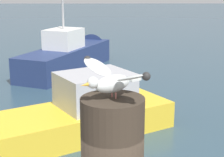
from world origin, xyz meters
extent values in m
cylinder|color=#C66B60|center=(0.79, -0.56, 2.74)|extent=(0.01, 0.01, 0.04)
cylinder|color=#C66B60|center=(0.81, -0.59, 2.74)|extent=(0.01, 0.01, 0.04)
ellipsoid|color=silver|center=(0.79, -0.58, 2.81)|extent=(0.24, 0.21, 0.10)
sphere|color=silver|center=(0.69, -0.66, 2.84)|extent=(0.06, 0.06, 0.06)
cone|color=gold|center=(0.64, -0.69, 2.83)|extent=(0.05, 0.04, 0.02)
cube|color=silver|center=(0.91, -0.50, 2.81)|extent=(0.10, 0.11, 0.01)
ellipsoid|color=silver|center=(0.71, -0.45, 2.88)|extent=(0.23, 0.25, 0.09)
sphere|color=#292929|center=(0.64, -0.36, 2.90)|extent=(0.04, 0.04, 0.04)
ellipsoid|color=silver|center=(0.90, -0.71, 2.88)|extent=(0.23, 0.25, 0.09)
sphere|color=#292929|center=(0.96, -0.79, 2.90)|extent=(0.04, 0.04, 0.04)
cube|color=yellow|center=(-0.23, 5.11, 0.31)|extent=(5.14, 3.97, 0.62)
cube|color=#B2B2B7|center=(0.47, 5.53, 1.00)|extent=(1.99, 1.89, 0.77)
cube|color=navy|center=(-0.85, 11.62, 0.46)|extent=(3.35, 5.32, 0.92)
cone|color=navy|center=(0.30, 14.33, 0.51)|extent=(1.70, 1.70, 1.30)
cube|color=white|center=(-0.92, 11.47, 1.29)|extent=(1.55, 1.70, 0.74)
cylinder|color=#A5A5A8|center=(-0.92, 11.47, 2.73)|extent=(0.08, 0.08, 2.15)
camera|label=1|loc=(0.77, -2.58, 3.36)|focal=59.62mm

